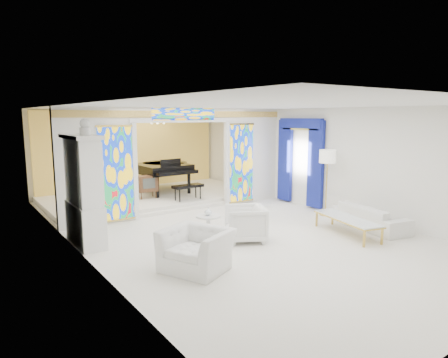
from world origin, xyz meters
TOP-DOWN VIEW (x-y plane):
  - floor at (0.00, 0.00)m, footprint 12.00×12.00m
  - ceiling at (0.00, 0.00)m, footprint 7.00×12.00m
  - wall_back at (0.00, 6.00)m, footprint 7.00×0.02m
  - wall_left at (-3.50, 0.00)m, footprint 0.02×12.00m
  - wall_right at (3.50, 0.00)m, footprint 0.02×12.00m
  - partition_wall at (0.00, 2.00)m, footprint 7.00×0.22m
  - stained_glass_left at (-2.03, 1.89)m, footprint 0.90×0.04m
  - stained_glass_right at (2.03, 1.89)m, footprint 0.90×0.04m
  - stained_glass_transom at (0.00, 1.89)m, footprint 2.00×0.04m
  - alcove_platform at (0.00, 4.10)m, footprint 6.80×3.80m
  - gold_curtain_back at (0.00, 5.88)m, footprint 6.70×0.10m
  - chandelier at (0.20, 4.00)m, footprint 0.48×0.48m
  - blue_drapes at (3.40, 0.70)m, footprint 0.14×1.85m
  - china_cabinet at (-3.22, 0.60)m, footprint 0.56×1.46m
  - armchair_left at (-2.01, -2.05)m, footprint 1.40×1.47m
  - armchair_right at (-0.23, -1.21)m, footprint 1.17×1.16m
  - sofa at (2.95, -2.21)m, footprint 1.16×2.11m
  - side_table at (-1.08, -1.01)m, footprint 0.57×0.57m
  - vase at (-1.08, -1.01)m, footprint 0.20×0.20m
  - coffee_table at (2.00, -2.24)m, footprint 1.01×1.96m
  - floor_lamp at (3.06, -0.68)m, footprint 0.60×0.60m
  - grand_piano at (0.57, 4.35)m, footprint 1.94×3.04m
  - tv_console at (-0.42, 3.62)m, footprint 0.66×0.48m

SIDE VIEW (x-z plane):
  - floor at x=0.00m, z-range 0.00..0.00m
  - alcove_platform at x=0.00m, z-range 0.00..0.18m
  - sofa at x=2.95m, z-range 0.00..0.58m
  - armchair_left at x=-2.01m, z-range 0.00..0.75m
  - coffee_table at x=2.00m, z-range 0.17..0.59m
  - armchair_right at x=-0.23m, z-range 0.00..0.79m
  - side_table at x=-1.08m, z-range 0.10..0.77m
  - tv_console at x=-0.42m, z-range 0.29..1.01m
  - vase at x=-1.08m, z-range 0.67..0.84m
  - grand_piano at x=0.57m, z-range 0.39..1.58m
  - china_cabinet at x=-3.22m, z-range -0.19..2.53m
  - stained_glass_left at x=-2.03m, z-range 0.10..2.50m
  - stained_glass_right at x=2.03m, z-range 0.10..2.50m
  - wall_back at x=0.00m, z-range 0.00..3.00m
  - wall_left at x=-3.50m, z-range 0.00..3.00m
  - wall_right at x=3.50m, z-range 0.00..3.00m
  - gold_curtain_back at x=0.00m, z-range 0.05..2.95m
  - floor_lamp at x=3.06m, z-range 0.65..2.50m
  - blue_drapes at x=3.40m, z-range 0.25..2.90m
  - partition_wall at x=0.00m, z-range 0.15..3.15m
  - chandelier at x=0.20m, z-range 2.40..2.70m
  - stained_glass_transom at x=0.00m, z-range 2.65..2.99m
  - ceiling at x=0.00m, z-range 2.99..3.01m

